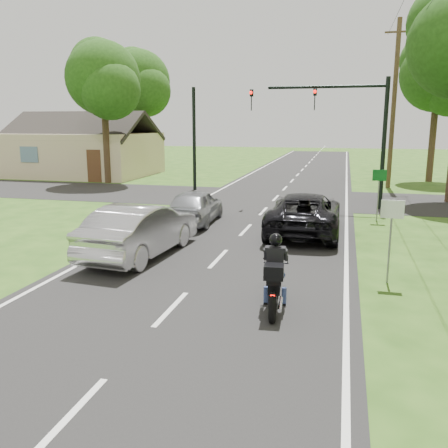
% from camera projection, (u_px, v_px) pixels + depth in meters
% --- Properties ---
extents(ground, '(140.00, 140.00, 0.00)m').
position_uv_depth(ground, '(171.00, 309.00, 10.31)').
color(ground, '#264914').
rests_on(ground, ground).
extents(road, '(8.00, 100.00, 0.01)m').
position_uv_depth(road, '(255.00, 220.00, 19.79)').
color(road, black).
rests_on(road, ground).
extents(cross_road, '(60.00, 7.00, 0.01)m').
position_uv_depth(cross_road, '(276.00, 198.00, 25.48)').
color(cross_road, black).
rests_on(cross_road, ground).
extents(motorcycle_rider, '(0.59, 1.99, 1.72)m').
position_uv_depth(motorcycle_rider, '(275.00, 281.00, 10.11)').
color(motorcycle_rider, black).
rests_on(motorcycle_rider, ground).
extents(dark_suv, '(2.54, 5.40, 1.49)m').
position_uv_depth(dark_suv, '(305.00, 213.00, 17.24)').
color(dark_suv, black).
rests_on(dark_suv, road).
extents(silver_sedan, '(2.10, 4.97, 1.60)m').
position_uv_depth(silver_sedan, '(141.00, 230.00, 14.30)').
color(silver_sedan, '#B4B3B8').
rests_on(silver_sedan, road).
extents(silver_suv, '(1.82, 4.14, 1.39)m').
position_uv_depth(silver_suv, '(195.00, 206.00, 18.98)').
color(silver_suv, gray).
rests_on(silver_suv, road).
extents(traffic_signal, '(6.38, 0.44, 6.00)m').
position_uv_depth(traffic_signal, '(343.00, 119.00, 21.91)').
color(traffic_signal, black).
rests_on(traffic_signal, ground).
extents(signal_pole_far, '(0.20, 0.20, 6.00)m').
position_uv_depth(signal_pole_far, '(194.00, 140.00, 28.00)').
color(signal_pole_far, black).
rests_on(signal_pole_far, ground).
extents(utility_pole_far, '(1.60, 0.28, 10.00)m').
position_uv_depth(utility_pole_far, '(394.00, 104.00, 28.61)').
color(utility_pole_far, brown).
rests_on(utility_pole_far, ground).
extents(sign_white, '(0.55, 0.07, 2.12)m').
position_uv_depth(sign_white, '(392.00, 221.00, 11.67)').
color(sign_white, slate).
rests_on(sign_white, ground).
extents(sign_green, '(0.55, 0.07, 2.12)m').
position_uv_depth(sign_green, '(379.00, 183.00, 19.21)').
color(sign_green, slate).
rests_on(sign_green, ground).
extents(tree_row_e, '(5.28, 5.12, 9.61)m').
position_uv_depth(tree_row_e, '(443.00, 78.00, 31.04)').
color(tree_row_e, '#332316').
rests_on(tree_row_e, ground).
extents(tree_left_near, '(5.12, 4.96, 9.22)m').
position_uv_depth(tree_left_near, '(105.00, 82.00, 30.52)').
color(tree_left_near, '#332316').
rests_on(tree_left_near, ground).
extents(tree_left_far, '(5.76, 5.58, 10.14)m').
position_uv_depth(tree_left_far, '(141.00, 85.00, 40.32)').
color(tree_left_far, '#332316').
rests_on(tree_left_far, ground).
extents(house, '(10.20, 8.00, 4.84)m').
position_uv_depth(house, '(85.00, 152.00, 36.54)').
color(house, '#C7B18A').
rests_on(house, ground).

